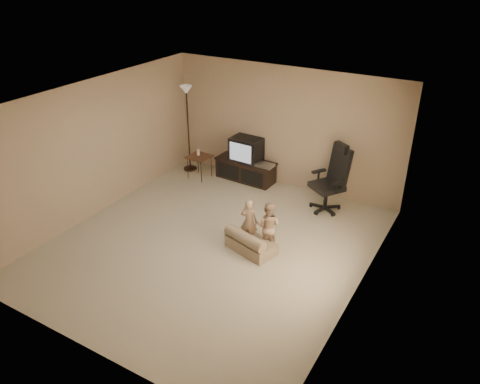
# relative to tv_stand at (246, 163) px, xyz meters

# --- Properties ---
(floor) EXTENTS (5.50, 5.50, 0.00)m
(floor) POSITION_rel_tv_stand_xyz_m (0.75, -2.49, -0.40)
(floor) COLOR beige
(floor) RESTS_ON ground
(room_shell) EXTENTS (5.50, 5.50, 5.50)m
(room_shell) POSITION_rel_tv_stand_xyz_m (0.75, -2.49, 1.12)
(room_shell) COLOR white
(room_shell) RESTS_ON floor
(tv_stand) EXTENTS (1.35, 0.55, 0.96)m
(tv_stand) POSITION_rel_tv_stand_xyz_m (0.00, 0.00, 0.00)
(tv_stand) COLOR black
(tv_stand) RESTS_ON floor
(office_chair) EXTENTS (0.85, 0.85, 1.33)m
(office_chair) POSITION_rel_tv_stand_xyz_m (2.03, -0.33, 0.08)
(office_chair) COLOR black
(office_chair) RESTS_ON floor
(side_table) EXTENTS (0.48, 0.48, 0.69)m
(side_table) POSITION_rel_tv_stand_xyz_m (-0.94, -0.41, 0.09)
(side_table) COLOR brown
(side_table) RESTS_ON floor
(floor_lamp) EXTENTS (0.30, 0.30, 1.92)m
(floor_lamp) POSITION_rel_tv_stand_xyz_m (-1.37, -0.16, 1.01)
(floor_lamp) COLOR black
(floor_lamp) RESTS_ON floor
(child_sofa) EXTENTS (0.91, 0.66, 0.40)m
(child_sofa) POSITION_rel_tv_stand_xyz_m (1.40, -2.35, -0.24)
(child_sofa) COLOR tan
(child_sofa) RESTS_ON floor
(toddler_left) EXTENTS (0.33, 0.27, 0.82)m
(toddler_left) POSITION_rel_tv_stand_xyz_m (1.26, -2.11, 0.01)
(toddler_left) COLOR tan
(toddler_left) RESTS_ON floor
(toddler_right) EXTENTS (0.45, 0.30, 0.86)m
(toddler_right) POSITION_rel_tv_stand_xyz_m (1.61, -2.10, 0.03)
(toddler_right) COLOR tan
(toddler_right) RESTS_ON floor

